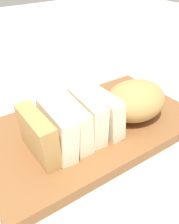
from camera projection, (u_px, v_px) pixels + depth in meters
ground_plane at (89, 132)px, 0.56m from camera, size 3.00×3.00×0.00m
cutting_board at (89, 128)px, 0.55m from camera, size 0.48×0.29×0.02m
bread_loaf at (105, 111)px, 0.51m from camera, size 0.32×0.14×0.09m
bread_knife at (72, 112)px, 0.57m from camera, size 0.25×0.11×0.02m
crumb_near_knife at (76, 119)px, 0.56m from camera, size 0.00×0.00×0.00m
crumb_near_loaf at (106, 124)px, 0.54m from camera, size 0.00×0.00×0.00m
crumb_stray_left at (99, 118)px, 0.56m from camera, size 0.00×0.00×0.00m
crumb_stray_right at (100, 119)px, 0.55m from camera, size 0.01×0.01×0.01m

